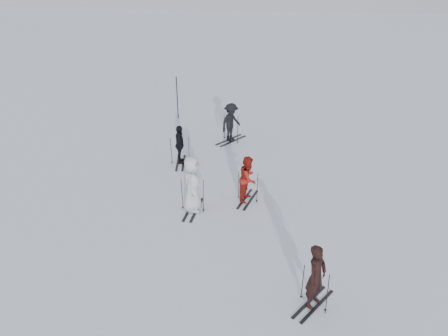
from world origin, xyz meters
name	(u,v)px	position (x,y,z in m)	size (l,w,h in m)	color
ground	(220,206)	(0.00, 0.00, 0.00)	(120.00, 120.00, 0.00)	silver
skier_near_dark	(316,277)	(3.11, -4.45, 0.87)	(0.64, 0.42, 1.75)	black
skier_red	(248,179)	(0.93, 0.55, 0.84)	(0.82, 0.64, 1.68)	maroon
skier_grey	(192,185)	(-0.87, -0.42, 1.00)	(0.98, 0.63, 2.00)	#B7BCC2
skier_uphill_left	(180,145)	(-2.21, 3.22, 0.83)	(0.97, 0.40, 1.66)	black
skier_uphill_far	(231,123)	(-0.43, 6.02, 0.91)	(1.17, 0.67, 1.82)	black
skis_near_dark	(315,287)	(3.11, -4.45, 0.57)	(0.83, 1.57, 1.15)	black
skis_red	(248,186)	(0.93, 0.55, 0.57)	(0.83, 1.57, 1.14)	black
skis_grey	(193,194)	(-0.87, -0.42, 0.61)	(0.89, 1.68, 1.23)	black
skis_uphill_left	(180,150)	(-2.21, 3.22, 0.61)	(0.88, 1.66, 1.21)	black
skis_uphill_far	(231,127)	(-0.43, 6.02, 0.68)	(0.99, 1.87, 1.36)	black
piste_marker	(177,97)	(-3.72, 8.84, 1.14)	(0.05, 0.05, 2.28)	black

